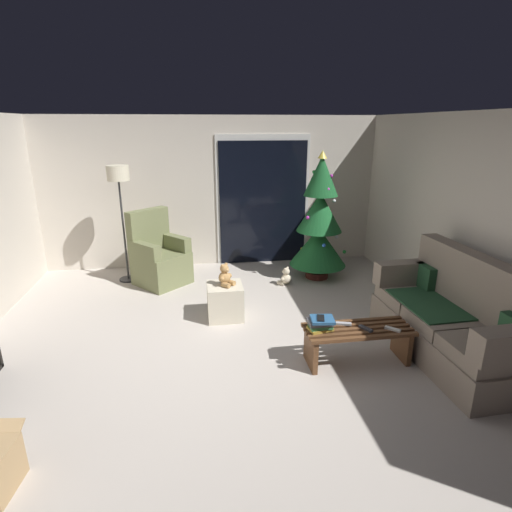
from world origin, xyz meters
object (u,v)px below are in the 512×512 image
at_px(christmas_tree, 319,224).
at_px(teddy_bear_cream_by_tree, 285,277).
at_px(couch, 453,320).
at_px(remote_white, 393,329).
at_px(remote_graphite, 366,329).
at_px(floor_lamp, 119,185).
at_px(ottoman, 225,301).
at_px(cell_phone, 321,318).
at_px(armchair, 159,258).
at_px(coffee_table, 358,339).
at_px(remote_silver, 344,324).
at_px(teddy_bear_honey, 225,276).
at_px(book_stack, 321,324).

height_order(christmas_tree, teddy_bear_cream_by_tree, christmas_tree).
distance_m(christmas_tree, teddy_bear_cream_by_tree, 0.98).
relative_size(couch, remote_white, 12.59).
xyz_separation_m(remote_graphite, remote_white, (0.26, -0.05, 0.00)).
height_order(floor_lamp, teddy_bear_cream_by_tree, floor_lamp).
bearing_deg(remote_white, remote_graphite, 121.94).
bearing_deg(remote_white, ottoman, 93.44).
bearing_deg(ottoman, christmas_tree, 37.60).
height_order(remote_white, ottoman, ottoman).
bearing_deg(floor_lamp, remote_graphite, -45.70).
relative_size(cell_phone, christmas_tree, 0.07).
relative_size(couch, teddy_bear_cream_by_tree, 6.88).
bearing_deg(couch, teddy_bear_cream_by_tree, 120.43).
relative_size(remote_white, armchair, 0.14).
height_order(coffee_table, ottoman, ottoman).
relative_size(remote_silver, teddy_bear_cream_by_tree, 0.55).
xyz_separation_m(remote_white, teddy_bear_honey, (-1.57, 1.31, 0.16)).
bearing_deg(teddy_bear_cream_by_tree, couch, -59.57).
bearing_deg(remote_white, couch, -39.79).
relative_size(coffee_table, teddy_bear_honey, 3.86).
xyz_separation_m(coffee_table, book_stack, (-0.40, 0.01, 0.20)).
height_order(coffee_table, remote_white, remote_white).
distance_m(remote_graphite, cell_phone, 0.48).
xyz_separation_m(book_stack, teddy_bear_honey, (-0.86, 1.21, 0.10)).
xyz_separation_m(remote_silver, ottoman, (-1.14, 1.14, -0.18)).
height_order(couch, armchair, armchair).
bearing_deg(armchair, remote_silver, -50.49).
distance_m(ottoman, teddy_bear_cream_by_tree, 1.39).
distance_m(remote_silver, teddy_bear_honey, 1.61).
bearing_deg(remote_silver, armchair, -123.81).
xyz_separation_m(remote_graphite, teddy_bear_cream_by_tree, (-0.32, 2.24, -0.28)).
bearing_deg(cell_phone, teddy_bear_cream_by_tree, 102.57).
xyz_separation_m(remote_graphite, cell_phone, (-0.46, 0.04, 0.13)).
relative_size(coffee_table, teddy_bear_cream_by_tree, 3.86).
xyz_separation_m(remote_silver, book_stack, (-0.27, -0.08, 0.06)).
xyz_separation_m(remote_graphite, christmas_tree, (0.25, 2.48, 0.48)).
relative_size(remote_silver, cell_phone, 1.08).
distance_m(coffee_table, christmas_tree, 2.53).
bearing_deg(teddy_bear_cream_by_tree, cell_phone, -93.65).
xyz_separation_m(remote_silver, teddy_bear_cream_by_tree, (-0.14, 2.10, -0.28)).
height_order(book_stack, teddy_bear_cream_by_tree, book_stack).
height_order(coffee_table, teddy_bear_honey, teddy_bear_honey).
xyz_separation_m(christmas_tree, floor_lamp, (-2.99, 0.33, 0.62)).
distance_m(remote_silver, christmas_tree, 2.43).
bearing_deg(teddy_bear_honey, cell_phone, -55.23).
bearing_deg(remote_graphite, couch, 154.69).
relative_size(remote_silver, christmas_tree, 0.08).
xyz_separation_m(couch, floor_lamp, (-3.71, 2.78, 1.11)).
relative_size(couch, remote_graphite, 12.59).
height_order(armchair, teddy_bear_honey, armchair).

